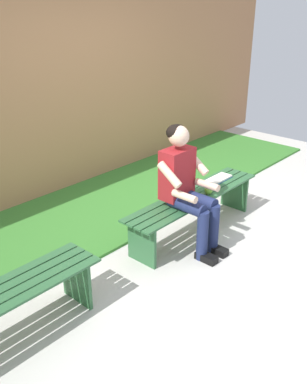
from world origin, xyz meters
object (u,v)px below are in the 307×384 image
at_px(bench_near, 194,204).
at_px(person_seated, 186,184).
at_px(book_open, 217,180).
at_px(apple, 208,190).

distance_m(bench_near, person_seated, 0.45).
relative_size(person_seated, book_open, 3.01).
relative_size(apple, book_open, 0.21).
xyz_separation_m(person_seated, book_open, (-0.76, -0.15, -0.23)).
xyz_separation_m(bench_near, book_open, (-0.49, -0.05, 0.11)).
xyz_separation_m(person_seated, apple, (-0.39, -0.01, -0.20)).
xyz_separation_m(bench_near, person_seated, (0.27, 0.10, 0.34)).
distance_m(person_seated, apple, 0.44).
bearing_deg(book_open, apple, 20.85).
bearing_deg(person_seated, bench_near, -159.88).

